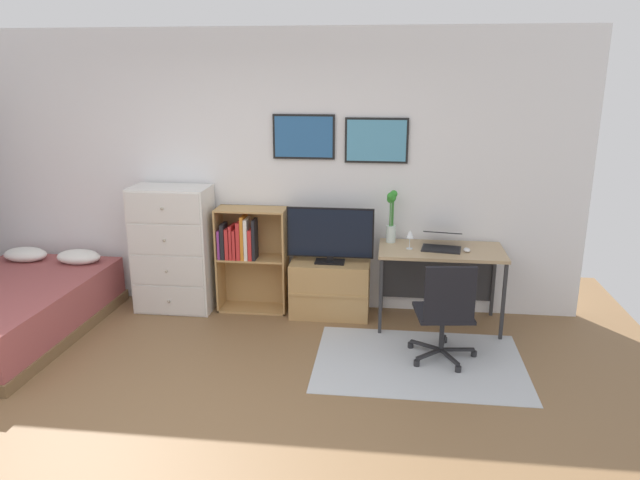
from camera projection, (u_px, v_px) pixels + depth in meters
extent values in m
plane|color=brown|center=(192.00, 440.00, 3.85)|extent=(7.20, 7.20, 0.00)
cube|color=white|center=(265.00, 173.00, 5.80)|extent=(6.12, 0.06, 2.70)
cube|color=black|center=(304.00, 137.00, 5.61)|extent=(0.59, 0.02, 0.42)
cube|color=#285B93|center=(304.00, 137.00, 5.60)|extent=(0.55, 0.01, 0.38)
cube|color=black|center=(376.00, 141.00, 5.54)|extent=(0.59, 0.02, 0.42)
cube|color=#4C93B7|center=(376.00, 141.00, 5.53)|extent=(0.55, 0.01, 0.38)
cube|color=#B2B7BC|center=(419.00, 362.00, 4.88)|extent=(1.70, 1.20, 0.01)
cube|color=brown|center=(11.00, 330.00, 5.37)|extent=(1.34, 2.04, 0.10)
cube|color=#9E4C4C|center=(7.00, 306.00, 5.30)|extent=(1.30, 2.00, 0.36)
ellipsoid|color=white|center=(25.00, 254.00, 6.00)|extent=(0.44, 0.29, 0.14)
ellipsoid|color=white|center=(79.00, 257.00, 5.92)|extent=(0.44, 0.29, 0.14)
cube|color=silver|center=(174.00, 249.00, 5.84)|extent=(0.75, 0.42, 1.24)
cube|color=silver|center=(169.00, 301.00, 5.76)|extent=(0.71, 0.01, 0.29)
sphere|color=#A59E8C|center=(169.00, 301.00, 5.75)|extent=(0.03, 0.03, 0.03)
cube|color=silver|center=(167.00, 271.00, 5.68)|extent=(0.71, 0.01, 0.29)
sphere|color=#A59E8C|center=(166.00, 271.00, 5.66)|extent=(0.03, 0.03, 0.03)
cube|color=silver|center=(165.00, 240.00, 5.60)|extent=(0.71, 0.01, 0.29)
sphere|color=#A59E8C|center=(164.00, 240.00, 5.58)|extent=(0.03, 0.03, 0.03)
cube|color=silver|center=(162.00, 208.00, 5.51)|extent=(0.71, 0.01, 0.29)
sphere|color=#A59E8C|center=(162.00, 209.00, 5.50)|extent=(0.03, 0.03, 0.03)
cube|color=tan|center=(220.00, 259.00, 5.88)|extent=(0.02, 0.30, 1.03)
cube|color=tan|center=(286.00, 261.00, 5.80)|extent=(0.02, 0.30, 1.03)
cube|color=tan|center=(254.00, 308.00, 5.98)|extent=(0.68, 0.30, 0.02)
cube|color=tan|center=(252.00, 258.00, 5.83)|extent=(0.64, 0.30, 0.02)
cube|color=tan|center=(251.00, 209.00, 5.70)|extent=(0.64, 0.30, 0.02)
cube|color=tan|center=(256.00, 255.00, 5.98)|extent=(0.68, 0.01, 1.03)
cube|color=#8C388C|center=(221.00, 244.00, 5.78)|extent=(0.02, 0.17, 0.28)
cube|color=black|center=(224.00, 241.00, 5.77)|extent=(0.04, 0.18, 0.34)
cube|color=red|center=(229.00, 243.00, 5.78)|extent=(0.03, 0.19, 0.30)
cube|color=red|center=(232.00, 241.00, 5.77)|extent=(0.03, 0.20, 0.33)
cube|color=red|center=(236.00, 243.00, 5.79)|extent=(0.03, 0.24, 0.29)
cube|color=red|center=(241.00, 239.00, 5.77)|extent=(0.04, 0.24, 0.37)
cube|color=orange|center=(244.00, 237.00, 5.75)|extent=(0.03, 0.22, 0.42)
cube|color=white|center=(247.00, 238.00, 5.74)|extent=(0.03, 0.19, 0.40)
cube|color=red|center=(252.00, 243.00, 5.77)|extent=(0.04, 0.23, 0.30)
cube|color=black|center=(255.00, 239.00, 5.72)|extent=(0.03, 0.17, 0.40)
cube|color=tan|center=(330.00, 288.00, 5.77)|extent=(0.76, 0.40, 0.54)
cube|color=tan|center=(328.00, 296.00, 5.58)|extent=(0.76, 0.01, 0.02)
cube|color=black|center=(330.00, 262.00, 5.67)|extent=(0.28, 0.16, 0.02)
cube|color=black|center=(330.00, 258.00, 5.66)|extent=(0.06, 0.04, 0.05)
cube|color=black|center=(330.00, 233.00, 5.60)|extent=(0.82, 0.02, 0.48)
cube|color=black|center=(330.00, 233.00, 5.58)|extent=(0.79, 0.01, 0.45)
cube|color=tan|center=(441.00, 251.00, 5.43)|extent=(1.13, 0.61, 0.03)
cube|color=#2D2D30|center=(381.00, 297.00, 5.33)|extent=(0.03, 0.03, 0.71)
cube|color=#2D2D30|center=(503.00, 302.00, 5.21)|extent=(0.03, 0.03, 0.71)
cube|color=#2D2D30|center=(382.00, 277.00, 5.85)|extent=(0.03, 0.03, 0.71)
cube|color=#2D2D30|center=(493.00, 281.00, 5.73)|extent=(0.03, 0.03, 0.71)
cube|color=#2D2D30|center=(437.00, 275.00, 5.80)|extent=(1.07, 0.02, 0.50)
cylinder|color=#232326|center=(474.00, 354.00, 4.97)|extent=(0.05, 0.05, 0.05)
cube|color=#232326|center=(457.00, 350.00, 4.96)|extent=(0.28, 0.06, 0.02)
cylinder|color=#232326|center=(444.00, 340.00, 5.23)|extent=(0.05, 0.05, 0.05)
cube|color=#232326|center=(443.00, 343.00, 5.09)|extent=(0.08, 0.28, 0.02)
cylinder|color=#232326|center=(410.00, 345.00, 5.13)|extent=(0.05, 0.05, 0.05)
cube|color=#232326|center=(425.00, 345.00, 5.04)|extent=(0.26, 0.16, 0.02)
cylinder|color=#232326|center=(417.00, 363.00, 4.81)|extent=(0.05, 0.05, 0.05)
cube|color=#232326|center=(429.00, 354.00, 4.88)|extent=(0.22, 0.21, 0.02)
cylinder|color=#232326|center=(458.00, 369.00, 4.72)|extent=(0.05, 0.05, 0.05)
cube|color=#232326|center=(449.00, 357.00, 4.83)|extent=(0.15, 0.27, 0.02)
cylinder|color=#232326|center=(442.00, 331.00, 4.92)|extent=(0.04, 0.04, 0.30)
cube|color=black|center=(443.00, 313.00, 4.87)|extent=(0.49, 0.49, 0.03)
cube|color=black|center=(450.00, 294.00, 4.61)|extent=(0.40, 0.09, 0.45)
cube|color=black|center=(441.00, 249.00, 5.41)|extent=(0.38, 0.28, 0.01)
cube|color=black|center=(441.00, 248.00, 5.40)|extent=(0.35, 0.26, 0.00)
cube|color=black|center=(443.00, 233.00, 5.51)|extent=(0.37, 0.27, 0.07)
cube|color=black|center=(443.00, 233.00, 5.51)|extent=(0.35, 0.24, 0.06)
ellipsoid|color=silver|center=(467.00, 250.00, 5.34)|extent=(0.06, 0.10, 0.03)
cylinder|color=silver|center=(391.00, 234.00, 5.62)|extent=(0.09, 0.09, 0.16)
cylinder|color=#3D8438|center=(393.00, 216.00, 5.58)|extent=(0.01, 0.01, 0.42)
sphere|color=#308B2C|center=(394.00, 194.00, 5.52)|extent=(0.07, 0.07, 0.07)
cylinder|color=#3D8438|center=(393.00, 216.00, 5.59)|extent=(0.01, 0.01, 0.41)
sphere|color=#308B2C|center=(394.00, 194.00, 5.53)|extent=(0.07, 0.07, 0.07)
cylinder|color=#3D8438|center=(390.00, 218.00, 5.59)|extent=(0.01, 0.01, 0.36)
sphere|color=#308B2C|center=(391.00, 199.00, 5.54)|extent=(0.07, 0.07, 0.07)
cylinder|color=#3D8438|center=(390.00, 217.00, 5.56)|extent=(0.01, 0.01, 0.40)
sphere|color=#308B2C|center=(391.00, 196.00, 5.51)|extent=(0.07, 0.07, 0.07)
cylinder|color=#3D8438|center=(392.00, 218.00, 5.57)|extent=(0.01, 0.01, 0.38)
sphere|color=#308B2C|center=(392.00, 198.00, 5.52)|extent=(0.07, 0.07, 0.07)
cylinder|color=silver|center=(409.00, 248.00, 5.43)|extent=(0.06, 0.06, 0.01)
cylinder|color=silver|center=(410.00, 243.00, 5.42)|extent=(0.01, 0.01, 0.10)
cone|color=silver|center=(410.00, 234.00, 5.39)|extent=(0.07, 0.07, 0.07)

